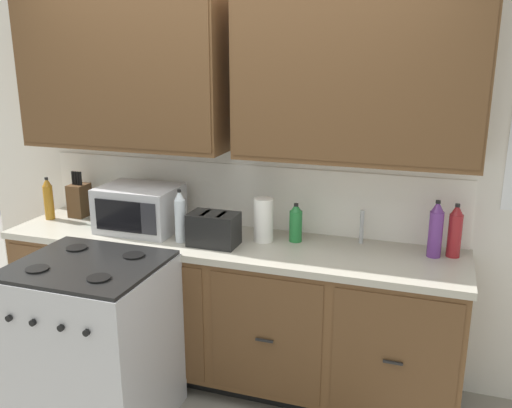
{
  "coord_description": "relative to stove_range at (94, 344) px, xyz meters",
  "views": [
    {
      "loc": [
        1.16,
        -2.57,
        2.01
      ],
      "look_at": [
        0.2,
        0.27,
        1.16
      ],
      "focal_mm": 38.56,
      "sensor_mm": 36.0,
      "label": 1
    }
  ],
  "objects": [
    {
      "name": "bottle_clear",
      "position": [
        0.28,
        0.53,
        0.6
      ],
      "size": [
        0.07,
        0.07,
        0.32
      ],
      "color": "silver",
      "rests_on": "counter_run"
    },
    {
      "name": "paper_towel_roll",
      "position": [
        0.74,
        0.69,
        0.57
      ],
      "size": [
        0.12,
        0.12,
        0.26
      ],
      "primitive_type": "cylinder",
      "color": "white",
      "rests_on": "counter_run"
    },
    {
      "name": "sink_faucet",
      "position": [
        1.29,
        0.84,
        0.54
      ],
      "size": [
        0.02,
        0.02,
        0.2
      ],
      "primitive_type": "cylinder",
      "color": "#B2B5BA",
      "rests_on": "counter_run"
    },
    {
      "name": "bottle_red",
      "position": [
        1.8,
        0.78,
        0.59
      ],
      "size": [
        0.07,
        0.07,
        0.3
      ],
      "color": "maroon",
      "rests_on": "counter_run"
    },
    {
      "name": "wall_unit",
      "position": [
        0.53,
        0.83,
        1.19
      ],
      "size": [
        3.94,
        0.4,
        2.56
      ],
      "color": "white",
      "rests_on": "ground_plane"
    },
    {
      "name": "counter_run",
      "position": [
        0.53,
        0.63,
        -0.0
      ],
      "size": [
        2.77,
        0.64,
        0.91
      ],
      "color": "black",
      "rests_on": "ground_plane"
    },
    {
      "name": "bottle_violet",
      "position": [
        1.7,
        0.75,
        0.6
      ],
      "size": [
        0.08,
        0.08,
        0.32
      ],
      "color": "#663384",
      "rests_on": "counter_run"
    },
    {
      "name": "ground_plane",
      "position": [
        0.53,
        0.33,
        -0.47
      ],
      "size": [
        8.0,
        8.0,
        0.0
      ],
      "primitive_type": "plane",
      "color": "gray"
    },
    {
      "name": "bottle_amber",
      "position": [
        -0.75,
        0.65,
        0.58
      ],
      "size": [
        0.06,
        0.06,
        0.29
      ],
      "color": "#9E6619",
      "rests_on": "counter_run"
    },
    {
      "name": "knife_block",
      "position": [
        -0.6,
        0.78,
        0.56
      ],
      "size": [
        0.11,
        0.14,
        0.31
      ],
      "color": "#52361E",
      "rests_on": "counter_run"
    },
    {
      "name": "stove_range",
      "position": [
        0.0,
        0.0,
        0.0
      ],
      "size": [
        0.76,
        0.68,
        0.95
      ],
      "color": "#B7B7BC",
      "rests_on": "ground_plane"
    },
    {
      "name": "toaster",
      "position": [
        0.49,
        0.53,
        0.54
      ],
      "size": [
        0.28,
        0.18,
        0.19
      ],
      "color": "black",
      "rests_on": "counter_run"
    },
    {
      "name": "bottle_green",
      "position": [
        0.92,
        0.75,
        0.56
      ],
      "size": [
        0.08,
        0.08,
        0.23
      ],
      "color": "#237A38",
      "rests_on": "counter_run"
    },
    {
      "name": "microwave",
      "position": [
        -0.05,
        0.64,
        0.58
      ],
      "size": [
        0.48,
        0.37,
        0.28
      ],
      "color": "#B7B7BC",
      "rests_on": "counter_run"
    },
    {
      "name": "bottle_teal",
      "position": [
        -0.36,
        0.64,
        0.56
      ],
      "size": [
        0.08,
        0.08,
        0.24
      ],
      "color": "#1E707A",
      "rests_on": "counter_run"
    }
  ]
}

